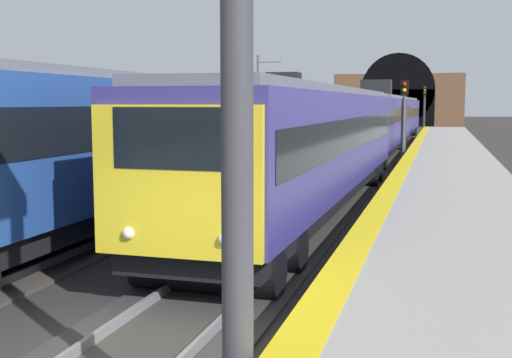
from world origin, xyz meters
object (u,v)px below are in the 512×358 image
object	(u,v)px
railway_signal_mid	(404,116)
railway_signal_far	(424,104)
train_adjacent_platform	(226,128)
catenary_mast_near	(258,98)
train_main_approaching	(375,123)

from	to	relation	value
railway_signal_mid	railway_signal_far	world-z (taller)	railway_signal_far
train_adjacent_platform	catenary_mast_near	size ratio (longest dim) A/B	5.37
train_main_approaching	railway_signal_mid	xyz separation A→B (m)	(-5.31, -1.93, 0.49)
catenary_mast_near	train_main_approaching	bearing A→B (deg)	-139.68
train_adjacent_platform	railway_signal_far	xyz separation A→B (m)	(51.08, -6.39, 0.86)
railway_signal_mid	catenary_mast_near	distance (m)	21.99
railway_signal_far	train_adjacent_platform	bearing A→B (deg)	-7.13
train_main_approaching	train_adjacent_platform	xyz separation A→B (m)	(-14.58, 4.45, 0.15)
train_main_approaching	train_adjacent_platform	bearing A→B (deg)	-16.27
train_adjacent_platform	catenary_mast_near	distance (m)	27.97
train_adjacent_platform	railway_signal_far	size ratio (longest dim) A/B	7.41
train_adjacent_platform	railway_signal_mid	bearing A→B (deg)	145.01
train_adjacent_platform	railway_signal_mid	world-z (taller)	train_adjacent_platform
train_adjacent_platform	catenary_mast_near	xyz separation A→B (m)	(27.22, 6.27, 1.41)
train_adjacent_platform	catenary_mast_near	world-z (taller)	catenary_mast_near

